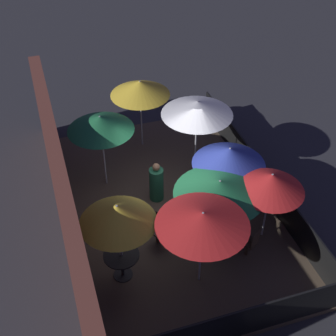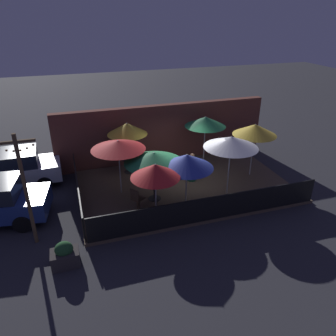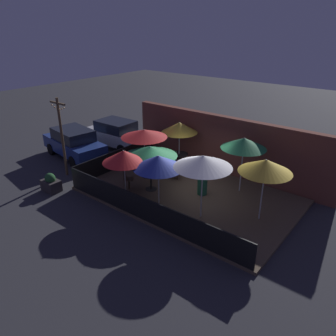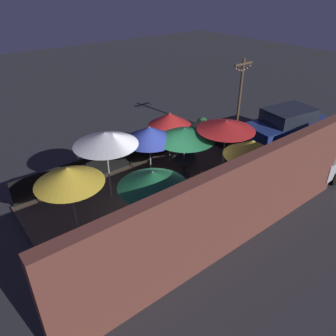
# 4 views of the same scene
# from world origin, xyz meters

# --- Properties ---
(ground_plane) EXTENTS (60.00, 60.00, 0.00)m
(ground_plane) POSITION_xyz_m (0.00, 0.00, 0.00)
(ground_plane) COLOR #2D2D33
(patio_deck) EXTENTS (8.88, 5.55, 0.12)m
(patio_deck) POSITION_xyz_m (0.00, 0.00, 0.06)
(patio_deck) COLOR brown
(patio_deck) RESTS_ON ground_plane
(building_wall) EXTENTS (10.48, 0.36, 2.88)m
(building_wall) POSITION_xyz_m (0.00, 3.01, 1.44)
(building_wall) COLOR brown
(building_wall) RESTS_ON ground_plane
(fence_front) EXTENTS (8.68, 0.05, 0.95)m
(fence_front) POSITION_xyz_m (0.00, -2.73, 0.59)
(fence_front) COLOR black
(fence_front) RESTS_ON patio_deck
(fence_side_left) EXTENTS (0.05, 5.35, 0.95)m
(fence_side_left) POSITION_xyz_m (-4.40, 0.00, 0.59)
(fence_side_left) COLOR black
(fence_side_left) RESTS_ON patio_deck
(patio_umbrella_0) EXTENTS (1.78, 1.78, 2.38)m
(patio_umbrella_0) POSITION_xyz_m (-1.99, 1.95, 2.24)
(patio_umbrella_0) COLOR #B2B2B7
(patio_umbrella_0) RESTS_ON patio_deck
(patio_umbrella_1) EXTENTS (2.30, 2.30, 2.01)m
(patio_umbrella_1) POSITION_xyz_m (-1.51, -0.72, 1.92)
(patio_umbrella_1) COLOR #B2B2B7
(patio_umbrella_1) RESTS_ON patio_deck
(patio_umbrella_2) EXTENTS (1.90, 1.90, 2.41)m
(patio_umbrella_2) POSITION_xyz_m (3.23, 0.02, 2.29)
(patio_umbrella_2) COLOR #B2B2B7
(patio_umbrella_2) RESTS_ON patio_deck
(patio_umbrella_3) EXTENTS (1.90, 1.90, 2.43)m
(patio_umbrella_3) POSITION_xyz_m (1.60, 1.61, 2.32)
(patio_umbrella_3) COLOR #B2B2B7
(patio_umbrella_3) RESTS_ON patio_deck
(patio_umbrella_4) EXTENTS (2.12, 2.12, 2.49)m
(patio_umbrella_4) POSITION_xyz_m (1.43, -1.21, 2.39)
(patio_umbrella_4) COLOR #B2B2B7
(patio_umbrella_4) RESTS_ON patio_deck
(patio_umbrella_5) EXTENTS (2.14, 2.14, 2.30)m
(patio_umbrella_5) POSITION_xyz_m (-2.69, 0.20, 2.24)
(patio_umbrella_5) COLOR #B2B2B7
(patio_umbrella_5) RESTS_ON patio_deck
(patio_umbrella_6) EXTENTS (1.73, 1.73, 2.14)m
(patio_umbrella_6) POSITION_xyz_m (-1.81, -1.97, 2.00)
(patio_umbrella_6) COLOR #B2B2B7
(patio_umbrella_6) RESTS_ON patio_deck
(patio_umbrella_7) EXTENTS (2.00, 2.00, 2.09)m
(patio_umbrella_7) POSITION_xyz_m (-0.45, -1.44, 1.95)
(patio_umbrella_7) COLOR #B2B2B7
(patio_umbrella_7) RESTS_ON patio_deck
(dining_table_0) EXTENTS (0.88, 0.88, 0.76)m
(dining_table_0) POSITION_xyz_m (-1.99, 1.95, 0.72)
(dining_table_0) COLOR black
(dining_table_0) RESTS_ON patio_deck
(dining_table_1) EXTENTS (0.93, 0.93, 0.75)m
(dining_table_1) POSITION_xyz_m (-1.51, -0.72, 0.72)
(dining_table_1) COLOR black
(dining_table_1) RESTS_ON patio_deck
(patio_chair_0) EXTENTS (0.56, 0.56, 0.90)m
(patio_chair_0) POSITION_xyz_m (-1.17, 0.74, 0.61)
(patio_chair_0) COLOR #4C3828
(patio_chair_0) RESTS_ON patio_deck
(patio_chair_1) EXTENTS (0.56, 0.56, 0.94)m
(patio_chair_1) POSITION_xyz_m (-2.36, -1.32, 0.63)
(patio_chair_1) COLOR #4C3828
(patio_chair_1) RESTS_ON patio_deck
(patron_0) EXTENTS (0.57, 0.57, 1.28)m
(patron_0) POSITION_xyz_m (0.48, 0.34, 0.69)
(patron_0) COLOR #236642
(patron_0) RESTS_ON patio_deck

